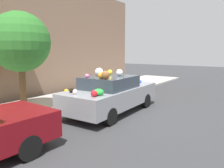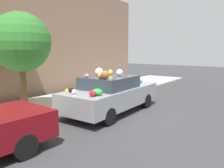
% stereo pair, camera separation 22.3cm
% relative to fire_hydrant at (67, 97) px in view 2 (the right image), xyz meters
% --- Properties ---
extents(ground_plane, '(60.00, 60.00, 0.00)m').
position_rel_fire_hydrant_xyz_m(ground_plane, '(0.58, -1.78, -0.45)').
color(ground_plane, '#38383A').
extents(sidewalk_curb, '(24.00, 3.20, 0.11)m').
position_rel_fire_hydrant_xyz_m(sidewalk_curb, '(0.58, 0.92, -0.40)').
color(sidewalk_curb, '#B2ADA3').
rests_on(sidewalk_curb, ground).
extents(building_facade, '(18.00, 1.20, 6.24)m').
position_rel_fire_hydrant_xyz_m(building_facade, '(0.43, 3.13, 2.61)').
color(building_facade, '#846651').
rests_on(building_facade, ground).
extents(street_tree, '(2.21, 2.21, 3.70)m').
position_rel_fire_hydrant_xyz_m(street_tree, '(-1.53, 0.71, 2.23)').
color(street_tree, brown).
rests_on(street_tree, sidewalk_curb).
extents(fire_hydrant, '(0.20, 0.20, 0.70)m').
position_rel_fire_hydrant_xyz_m(fire_hydrant, '(0.00, 0.00, 0.00)').
color(fire_hydrant, gold).
rests_on(fire_hydrant, sidewalk_curb).
extents(art_car, '(4.44, 1.94, 1.74)m').
position_rel_fire_hydrant_xyz_m(art_car, '(0.55, -1.94, 0.30)').
color(art_car, gray).
rests_on(art_car, ground).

